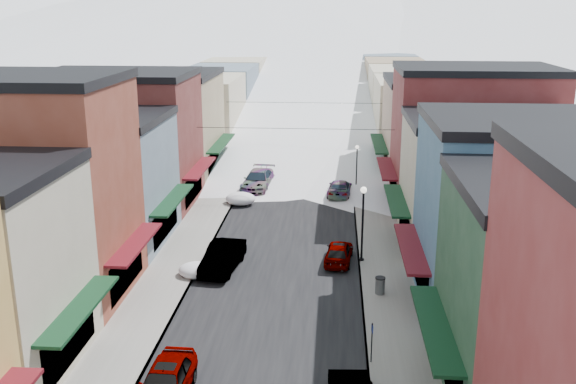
% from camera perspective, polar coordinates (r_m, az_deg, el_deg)
% --- Properties ---
extents(road, '(10.00, 160.00, 0.01)m').
position_cam_1_polar(road, '(73.95, 1.57, 3.73)').
color(road, black).
rests_on(road, ground).
extents(sidewalk_left, '(3.20, 160.00, 0.15)m').
position_cam_1_polar(sidewalk_left, '(74.52, -3.52, 3.86)').
color(sidewalk_left, gray).
rests_on(sidewalk_left, ground).
extents(sidewalk_right, '(3.20, 160.00, 0.15)m').
position_cam_1_polar(sidewalk_right, '(73.93, 6.69, 3.68)').
color(sidewalk_right, gray).
rests_on(sidewalk_right, ground).
extents(curb_left, '(0.10, 160.00, 0.15)m').
position_cam_1_polar(curb_left, '(74.33, -2.33, 3.84)').
color(curb_left, slate).
rests_on(curb_left, ground).
extents(curb_right, '(0.10, 160.00, 0.15)m').
position_cam_1_polar(curb_right, '(73.88, 5.49, 3.71)').
color(curb_right, slate).
rests_on(curb_right, ground).
extents(bldg_l_brick_near, '(12.30, 8.20, 12.50)m').
position_cam_1_polar(bldg_l_brick_near, '(38.05, -22.49, 0.29)').
color(bldg_l_brick_near, brown).
rests_on(bldg_l_brick_near, ground).
extents(bldg_l_grayblue, '(11.30, 9.20, 9.00)m').
position_cam_1_polar(bldg_l_grayblue, '(45.77, -17.06, 1.06)').
color(bldg_l_grayblue, slate).
rests_on(bldg_l_grayblue, ground).
extents(bldg_l_brick_far, '(13.30, 9.20, 11.00)m').
position_cam_1_polar(bldg_l_brick_far, '(54.12, -14.78, 4.57)').
color(bldg_l_brick_far, maroon).
rests_on(bldg_l_brick_far, ground).
extents(bldg_l_tan, '(11.30, 11.20, 10.00)m').
position_cam_1_polar(bldg_l_tan, '(63.32, -11.01, 5.96)').
color(bldg_l_tan, '#9C8866').
rests_on(bldg_l_tan, ground).
extents(bldg_r_blue, '(11.30, 9.20, 10.50)m').
position_cam_1_polar(bldg_r_blue, '(36.17, 19.87, -1.88)').
color(bldg_r_blue, '#396282').
rests_on(bldg_r_blue, ground).
extents(bldg_r_cream, '(12.30, 9.20, 9.00)m').
position_cam_1_polar(bldg_r_cream, '(44.87, 17.45, 0.73)').
color(bldg_r_cream, '#BAB295').
rests_on(bldg_r_cream, ground).
extents(bldg_r_brick_far, '(13.30, 9.20, 11.50)m').
position_cam_1_polar(bldg_r_brick_far, '(53.26, 15.98, 4.57)').
color(bldg_r_brick_far, maroon).
rests_on(bldg_r_brick_far, ground).
extents(bldg_r_tan, '(11.30, 11.20, 9.50)m').
position_cam_1_polar(bldg_r_tan, '(62.93, 13.25, 5.53)').
color(bldg_r_tan, '#967762').
rests_on(bldg_r_tan, ground).
extents(distant_blocks, '(34.00, 55.00, 8.00)m').
position_cam_1_polar(distant_blocks, '(95.95, 2.25, 9.00)').
color(distant_blocks, gray).
rests_on(distant_blocks, ground).
extents(mountain_ridge, '(670.00, 340.00, 34.00)m').
position_cam_1_polar(mountain_ridge, '(290.24, -0.27, 15.79)').
color(mountain_ridge, silver).
rests_on(mountain_ridge, ground).
extents(overhead_cables, '(16.40, 15.04, 0.04)m').
position_cam_1_polar(overhead_cables, '(60.52, 1.04, 6.94)').
color(overhead_cables, black).
rests_on(overhead_cables, ground).
extents(car_silver_sedan, '(2.03, 4.79, 1.62)m').
position_cam_1_polar(car_silver_sedan, '(28.30, -10.83, -16.25)').
color(car_silver_sedan, gray).
rests_on(car_silver_sedan, ground).
extents(car_dark_hatch, '(2.37, 5.25, 1.67)m').
position_cam_1_polar(car_dark_hatch, '(40.39, -5.83, -5.77)').
color(car_dark_hatch, black).
rests_on(car_dark_hatch, ground).
extents(car_silver_wagon, '(2.91, 6.03, 1.69)m').
position_cam_1_polar(car_silver_wagon, '(57.87, -2.68, 1.07)').
color(car_silver_wagon, gray).
rests_on(car_silver_wagon, ground).
extents(car_gray_suv, '(2.05, 4.25, 1.40)m').
position_cam_1_polar(car_gray_suv, '(41.48, 4.54, -5.34)').
color(car_gray_suv, gray).
rests_on(car_gray_suv, ground).
extents(car_black_sedan, '(2.36, 4.98, 1.40)m').
position_cam_1_polar(car_black_sedan, '(55.91, 4.61, 0.35)').
color(car_black_sedan, black).
rests_on(car_black_sedan, ground).
extents(car_lane_silver, '(2.23, 4.58, 1.50)m').
position_cam_1_polar(car_lane_silver, '(72.10, -0.25, 4.02)').
color(car_lane_silver, gray).
rests_on(car_lane_silver, ground).
extents(car_lane_white, '(2.40, 5.10, 1.41)m').
position_cam_1_polar(car_lane_white, '(82.45, 3.07, 5.50)').
color(car_lane_white, white).
rests_on(car_lane_white, ground).
extents(parking_sign, '(0.07, 0.27, 1.97)m').
position_cam_1_polar(parking_sign, '(30.12, 7.47, -12.87)').
color(parking_sign, black).
rests_on(parking_sign, sidewalk_right).
extents(trash_can, '(0.58, 0.58, 0.99)m').
position_cam_1_polar(trash_can, '(37.10, 8.19, -8.21)').
color(trash_can, '#595C5E').
rests_on(trash_can, sidewalk_right).
extents(streetlamp_near, '(0.41, 0.41, 4.91)m').
position_cam_1_polar(streetlamp_near, '(40.75, 6.67, -1.99)').
color(streetlamp_near, black).
rests_on(streetlamp_near, sidewalk_right).
extents(streetlamp_far, '(0.34, 0.34, 4.08)m').
position_cam_1_polar(streetlamp_far, '(56.81, 6.13, 2.67)').
color(streetlamp_far, black).
rests_on(streetlamp_far, sidewalk_right).
extents(snow_pile_mid, '(2.18, 2.54, 0.92)m').
position_cam_1_polar(snow_pile_mid, '(39.71, -8.09, -6.86)').
color(snow_pile_mid, white).
rests_on(snow_pile_mid, ground).
extents(snow_pile_far, '(2.50, 2.74, 1.06)m').
position_cam_1_polar(snow_pile_far, '(53.49, -4.21, -0.59)').
color(snow_pile_far, white).
rests_on(snow_pile_far, ground).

